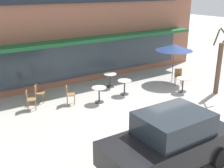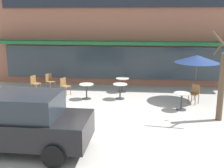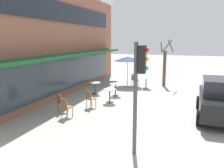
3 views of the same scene
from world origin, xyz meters
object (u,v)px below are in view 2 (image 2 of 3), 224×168
(cafe_table_near_wall, at_px, (120,89))
(patio_umbrella_green_folded, at_px, (197,59))
(cafe_table_by_tree, at_px, (86,89))
(cafe_chair_3, at_px, (195,93))
(cafe_table_streetside, at_px, (182,98))
(cafe_chair_0, at_px, (50,80))
(parked_sedan, at_px, (22,122))
(cafe_table_mid_patio, at_px, (122,83))
(cafe_chair_1, at_px, (65,85))
(street_tree, at_px, (222,83))
(cafe_chair_2, at_px, (35,82))

(cafe_table_near_wall, height_order, patio_umbrella_green_folded, patio_umbrella_green_folded)
(cafe_table_by_tree, distance_m, cafe_chair_3, 5.15)
(cafe_table_by_tree, relative_size, cafe_chair_3, 0.85)
(cafe_table_streetside, xyz_separation_m, cafe_chair_3, (0.72, 1.01, 0.01))
(cafe_table_by_tree, height_order, patio_umbrella_green_folded, patio_umbrella_green_folded)
(cafe_chair_0, xyz_separation_m, parked_sedan, (1.52, -7.18, 0.35))
(cafe_table_mid_patio, bearing_deg, cafe_chair_1, -162.42)
(patio_umbrella_green_folded, relative_size, cafe_chair_1, 2.47)
(cafe_table_near_wall, distance_m, cafe_table_mid_patio, 1.37)
(cafe_table_streetside, xyz_separation_m, cafe_table_mid_patio, (-2.76, 2.77, 0.00))
(cafe_table_mid_patio, bearing_deg, cafe_table_streetside, -45.03)
(patio_umbrella_green_folded, distance_m, street_tree, 2.80)
(cafe_chair_3, bearing_deg, parked_sedan, -138.45)
(patio_umbrella_green_folded, height_order, cafe_chair_2, patio_umbrella_green_folded)
(cafe_table_mid_patio, height_order, street_tree, street_tree)
(cafe_chair_1, xyz_separation_m, cafe_chair_3, (6.42, -0.82, 0.00))
(cafe_table_mid_patio, distance_m, cafe_chair_3, 3.90)
(cafe_table_near_wall, distance_m, parked_sedan, 6.26)
(cafe_chair_0, distance_m, parked_sedan, 7.34)
(cafe_chair_2, xyz_separation_m, street_tree, (8.76, -3.37, 0.99))
(cafe_chair_3, bearing_deg, street_tree, -74.71)
(cafe_table_mid_patio, distance_m, cafe_chair_0, 4.06)
(patio_umbrella_green_folded, bearing_deg, cafe_chair_1, 177.84)
(cafe_chair_3, height_order, parked_sedan, parked_sedan)
(cafe_table_mid_patio, height_order, cafe_chair_3, cafe_chair_3)
(patio_umbrella_green_folded, distance_m, cafe_chair_2, 8.45)
(cafe_table_streetside, relative_size, cafe_table_by_tree, 1.00)
(cafe_table_by_tree, distance_m, cafe_chair_0, 2.91)
(cafe_chair_1, bearing_deg, patio_umbrella_green_folded, -2.16)
(cafe_chair_1, bearing_deg, cafe_table_near_wall, -8.59)
(patio_umbrella_green_folded, height_order, cafe_chair_1, patio_umbrella_green_folded)
(cafe_chair_0, relative_size, street_tree, 0.26)
(cafe_table_near_wall, bearing_deg, cafe_chair_3, -6.25)
(cafe_chair_1, xyz_separation_m, cafe_chair_2, (-1.76, 0.41, 0.00))
(cafe_table_mid_patio, bearing_deg, parked_sedan, -109.69)
(cafe_chair_3, bearing_deg, cafe_table_near_wall, 173.75)
(cafe_chair_1, relative_size, parked_sedan, 0.21)
(cafe_table_by_tree, height_order, cafe_chair_2, cafe_chair_2)
(cafe_chair_0, xyz_separation_m, cafe_chair_3, (7.54, -1.84, 0.00))
(patio_umbrella_green_folded, distance_m, cafe_chair_3, 1.61)
(cafe_chair_1, bearing_deg, cafe_table_streetside, -17.87)
(cafe_chair_2, bearing_deg, cafe_table_mid_patio, 6.35)
(cafe_table_mid_patio, relative_size, patio_umbrella_green_folded, 0.35)
(cafe_table_streetside, distance_m, street_tree, 1.99)
(cafe_table_mid_patio, xyz_separation_m, street_tree, (4.07, -3.89, 1.00))
(cafe_table_near_wall, relative_size, patio_umbrella_green_folded, 0.35)
(cafe_chair_2, relative_size, street_tree, 0.26)
(patio_umbrella_green_folded, xyz_separation_m, cafe_chair_3, (-0.11, -0.58, -1.50))
(cafe_chair_3, xyz_separation_m, parked_sedan, (-6.02, -5.34, 0.35))
(cafe_table_streetside, distance_m, cafe_table_by_tree, 4.59)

